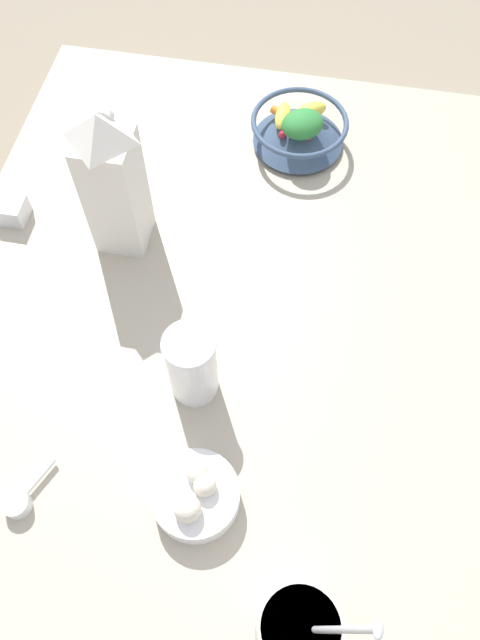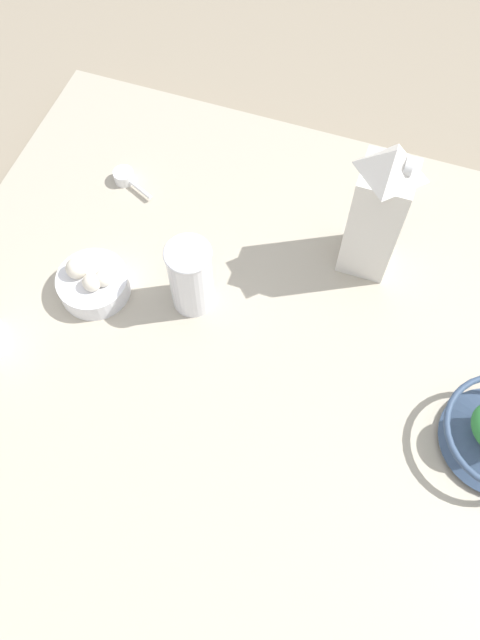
% 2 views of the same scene
% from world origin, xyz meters
% --- Properties ---
extents(ground_plane, '(6.00, 6.00, 0.00)m').
position_xyz_m(ground_plane, '(0.00, 0.00, 0.00)').
color(ground_plane, gray).
extents(countertop, '(1.19, 1.19, 0.05)m').
position_xyz_m(countertop, '(0.00, 0.00, 0.02)').
color(countertop, '#B2A893').
rests_on(countertop, ground_plane).
extents(milk_carton, '(0.08, 0.08, 0.28)m').
position_xyz_m(milk_carton, '(0.32, -0.12, 0.19)').
color(milk_carton, silver).
rests_on(milk_carton, countertop).
extents(drinking_cup, '(0.08, 0.08, 0.15)m').
position_xyz_m(drinking_cup, '(0.14, 0.14, 0.12)').
color(drinking_cup, white).
rests_on(drinking_cup, countertop).
extents(spice_jar, '(0.05, 0.05, 0.04)m').
position_xyz_m(spice_jar, '(0.53, -0.12, 0.06)').
color(spice_jar, silver).
rests_on(spice_jar, countertop).
extents(measuring_scoop, '(0.06, 0.09, 0.02)m').
position_xyz_m(measuring_scoop, '(0.34, 0.36, 0.06)').
color(measuring_scoop, white).
rests_on(measuring_scoop, countertop).
extents(garlic_bowl, '(0.12, 0.12, 0.07)m').
position_xyz_m(garlic_bowl, '(0.10, 0.31, 0.07)').
color(garlic_bowl, white).
rests_on(garlic_bowl, countertop).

